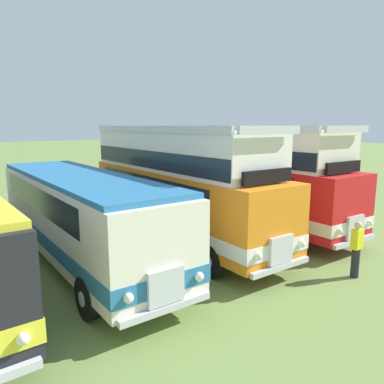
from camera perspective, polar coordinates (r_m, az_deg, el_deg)
bus_seventh_in_row at (r=12.48m, az=-17.01°, el=-2.98°), size 2.77×10.44×2.99m
bus_eighth_in_row at (r=14.20m, az=-2.17°, el=1.52°), size 2.89×10.32×4.52m
bus_ninth_in_row at (r=16.89m, az=8.38°, el=2.84°), size 3.04×10.84×4.52m
marshal_person at (r=12.13m, az=24.17°, el=-8.09°), size 0.36×0.24×1.73m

